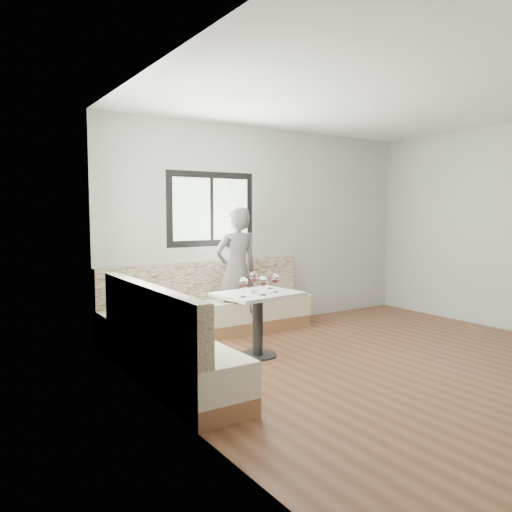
# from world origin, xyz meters

# --- Properties ---
(room) EXTENTS (5.01, 5.01, 2.81)m
(room) POSITION_xyz_m (-0.08, 0.08, 1.41)
(room) COLOR brown
(room) RESTS_ON ground
(banquette) EXTENTS (2.90, 2.80, 0.95)m
(banquette) POSITION_xyz_m (-1.59, 1.63, 0.33)
(banquette) COLOR #926141
(banquette) RESTS_ON ground
(table) EXTENTS (0.95, 0.78, 0.72)m
(table) POSITION_xyz_m (-1.05, 1.12, 0.54)
(table) COLOR black
(table) RESTS_ON ground
(person) EXTENTS (0.63, 0.42, 1.68)m
(person) POSITION_xyz_m (-0.75, 2.08, 0.84)
(person) COLOR #5B5254
(person) RESTS_ON ground
(olive_ramekin) EXTENTS (0.09, 0.09, 0.04)m
(olive_ramekin) POSITION_xyz_m (-1.13, 1.14, 0.74)
(olive_ramekin) COLOR white
(olive_ramekin) RESTS_ON table
(wine_glass_a) EXTENTS (0.10, 0.10, 0.22)m
(wine_glass_a) POSITION_xyz_m (-1.34, 0.95, 0.87)
(wine_glass_a) COLOR white
(wine_glass_a) RESTS_ON table
(wine_glass_b) EXTENTS (0.10, 0.10, 0.22)m
(wine_glass_b) POSITION_xyz_m (-1.10, 0.94, 0.87)
(wine_glass_b) COLOR white
(wine_glass_b) RESTS_ON table
(wine_glass_c) EXTENTS (0.10, 0.10, 0.22)m
(wine_glass_c) POSITION_xyz_m (-0.88, 1.03, 0.87)
(wine_glass_c) COLOR white
(wine_glass_c) RESTS_ON table
(wine_glass_d) EXTENTS (0.10, 0.10, 0.22)m
(wine_glass_d) POSITION_xyz_m (-1.02, 1.25, 0.87)
(wine_glass_d) COLOR white
(wine_glass_d) RESTS_ON table
(wine_glass_e) EXTENTS (0.10, 0.10, 0.22)m
(wine_glass_e) POSITION_xyz_m (-0.77, 1.28, 0.87)
(wine_glass_e) COLOR white
(wine_glass_e) RESTS_ON table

